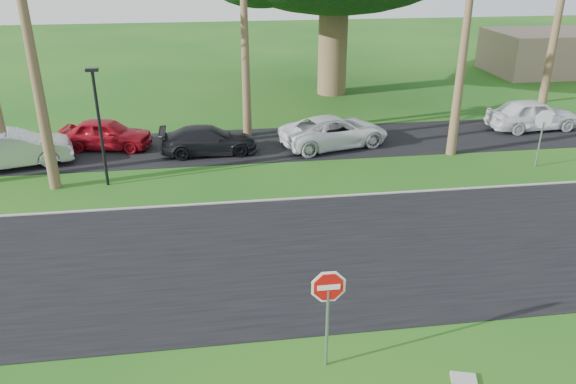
# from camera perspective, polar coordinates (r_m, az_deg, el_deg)

# --- Properties ---
(ground) EXTENTS (120.00, 120.00, 0.00)m
(ground) POSITION_cam_1_polar(r_m,az_deg,el_deg) (15.70, -0.20, -10.16)
(ground) COLOR #124912
(ground) RESTS_ON ground
(road) EXTENTS (120.00, 8.00, 0.02)m
(road) POSITION_cam_1_polar(r_m,az_deg,el_deg) (17.38, -1.11, -6.47)
(road) COLOR black
(road) RESTS_ON ground
(parking_strip) EXTENTS (120.00, 5.00, 0.02)m
(parking_strip) POSITION_cam_1_polar(r_m,az_deg,el_deg) (26.93, -3.87, 4.78)
(parking_strip) COLOR black
(parking_strip) RESTS_ON ground
(curb) EXTENTS (120.00, 0.12, 0.06)m
(curb) POSITION_cam_1_polar(r_m,az_deg,el_deg) (20.95, -2.48, -0.87)
(curb) COLOR gray
(curb) RESTS_ON ground
(stop_sign_near) EXTENTS (1.05, 0.07, 2.62)m
(stop_sign_near) POSITION_cam_1_polar(r_m,az_deg,el_deg) (12.34, 4.09, -10.84)
(stop_sign_near) COLOR gray
(stop_sign_near) RESTS_ON ground
(stop_sign_far) EXTENTS (1.05, 0.07, 2.62)m
(stop_sign_far) POSITION_cam_1_polar(r_m,az_deg,el_deg) (25.99, 24.46, 6.05)
(stop_sign_far) COLOR gray
(stop_sign_far) RESTS_ON ground
(streetlight_right) EXTENTS (0.45, 0.25, 4.64)m
(streetlight_right) POSITION_cam_1_polar(r_m,az_deg,el_deg) (22.65, -18.64, 6.89)
(streetlight_right) COLOR black
(streetlight_right) RESTS_ON ground
(building_far) EXTENTS (10.00, 6.00, 3.00)m
(building_far) POSITION_cam_1_polar(r_m,az_deg,el_deg) (47.23, 25.80, 12.70)
(building_far) COLOR gray
(building_far) RESTS_ON ground
(car_silver) EXTENTS (5.11, 2.86, 1.59)m
(car_silver) POSITION_cam_1_polar(r_m,az_deg,el_deg) (26.67, -26.24, 3.92)
(car_silver) COLOR silver
(car_silver) RESTS_ON ground
(car_red) EXTENTS (4.39, 2.47, 1.41)m
(car_red) POSITION_cam_1_polar(r_m,az_deg,el_deg) (27.53, -17.97, 5.61)
(car_red) COLOR maroon
(car_red) RESTS_ON ground
(car_dark) EXTENTS (4.39, 1.88, 1.26)m
(car_dark) POSITION_cam_1_polar(r_m,az_deg,el_deg) (25.81, -8.05, 5.20)
(car_dark) COLOR black
(car_dark) RESTS_ON ground
(car_minivan) EXTENTS (5.57, 3.58, 1.43)m
(car_minivan) POSITION_cam_1_polar(r_m,az_deg,el_deg) (26.61, 4.75, 6.12)
(car_minivan) COLOR white
(car_minivan) RESTS_ON ground
(car_pickup) EXTENTS (4.77, 2.18, 1.59)m
(car_pickup) POSITION_cam_1_polar(r_m,az_deg,el_deg) (31.60, 23.59, 7.22)
(car_pickup) COLOR white
(car_pickup) RESTS_ON ground
(utility_slab) EXTENTS (0.63, 0.50, 0.06)m
(utility_slab) POSITION_cam_1_polar(r_m,az_deg,el_deg) (13.58, 17.40, -17.62)
(utility_slab) COLOR #999A92
(utility_slab) RESTS_ON ground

